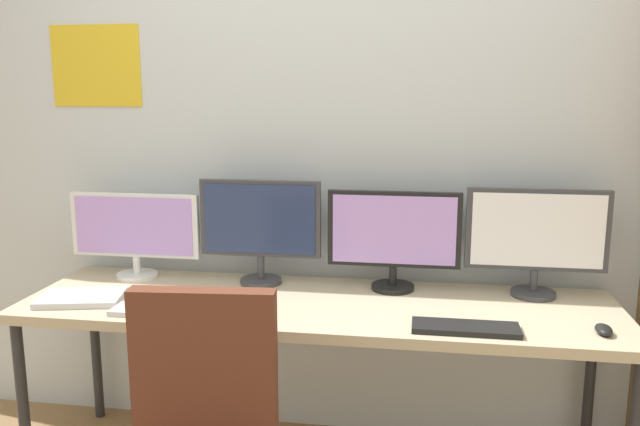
{
  "coord_description": "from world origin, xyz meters",
  "views": [
    {
      "loc": [
        0.39,
        -1.83,
        1.57
      ],
      "look_at": [
        0.0,
        0.65,
        1.09
      ],
      "focal_mm": 36.35,
      "sensor_mm": 36.0,
      "label": 1
    }
  ],
  "objects": [
    {
      "name": "keyboard_right",
      "position": [
        0.56,
        0.37,
        0.75
      ],
      "size": [
        0.37,
        0.13,
        0.02
      ],
      "primitive_type": "cube",
      "color": "black",
      "rests_on": "desk"
    },
    {
      "name": "wall_back",
      "position": [
        -0.0,
        1.02,
        1.3
      ],
      "size": [
        4.75,
        0.11,
        2.6
      ],
      "color": "silver",
      "rests_on": "ground_plane"
    },
    {
      "name": "monitor_far_right",
      "position": [
        0.86,
        0.81,
        0.99
      ],
      "size": [
        0.56,
        0.18,
        0.44
      ],
      "color": "#38383D",
      "rests_on": "desk"
    },
    {
      "name": "desk",
      "position": [
        0.0,
        0.6,
        0.69
      ],
      "size": [
        2.35,
        0.68,
        0.74
      ],
      "color": "tan",
      "rests_on": "ground_plane"
    },
    {
      "name": "laptop_closed",
      "position": [
        -0.94,
        0.47,
        0.75
      ],
      "size": [
        0.36,
        0.28,
        0.02
      ],
      "primitive_type": "cube",
      "rotation": [
        0.0,
        0.0,
        0.22
      ],
      "color": "silver",
      "rests_on": "desk"
    },
    {
      "name": "computer_mouse",
      "position": [
        1.03,
        0.41,
        0.76
      ],
      "size": [
        0.06,
        0.1,
        0.03
      ],
      "primitive_type": "ellipsoid",
      "color": "black",
      "rests_on": "desk"
    },
    {
      "name": "monitor_center_right",
      "position": [
        0.29,
        0.81,
        0.97
      ],
      "size": [
        0.55,
        0.18,
        0.42
      ],
      "color": "black",
      "rests_on": "desk"
    },
    {
      "name": "monitor_center_left",
      "position": [
        -0.29,
        0.81,
        1.0
      ],
      "size": [
        0.52,
        0.18,
        0.45
      ],
      "color": "#38383D",
      "rests_on": "desk"
    },
    {
      "name": "monitor_far_left",
      "position": [
        -0.86,
        0.81,
        0.95
      ],
      "size": [
        0.59,
        0.18,
        0.38
      ],
      "color": "silver",
      "rests_on": "desk"
    },
    {
      "name": "keyboard_left",
      "position": [
        -0.56,
        0.37,
        0.75
      ],
      "size": [
        0.38,
        0.13,
        0.02
      ],
      "primitive_type": "cube",
      "color": "silver",
      "rests_on": "desk"
    }
  ]
}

